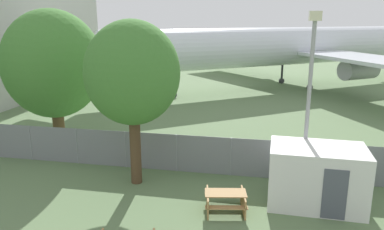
% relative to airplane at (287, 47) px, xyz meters
% --- Properties ---
extents(perimeter_fence, '(56.07, 0.07, 1.81)m').
position_rel_airplane_xyz_m(perimeter_fence, '(-5.94, -23.76, -3.32)').
color(perimeter_fence, gray).
rests_on(perimeter_fence, ground).
extents(airplane, '(39.03, 33.00, 11.81)m').
position_rel_airplane_xyz_m(airplane, '(0.00, 0.00, 0.00)').
color(airplane, silver).
rests_on(airplane, ground).
extents(portable_cabin, '(3.62, 2.33, 2.35)m').
position_rel_airplane_xyz_m(portable_cabin, '(0.10, -25.90, -3.05)').
color(portable_cabin, silver).
rests_on(portable_cabin, ground).
extents(picnic_bench_near_cabin, '(1.76, 1.65, 0.76)m').
position_rel_airplane_xyz_m(picnic_bench_near_cabin, '(-3.26, -27.12, -3.76)').
color(picnic_bench_near_cabin, '#A37A47').
rests_on(picnic_bench_near_cabin, ground).
extents(tree_near_hangar, '(3.95, 3.95, 7.05)m').
position_rel_airplane_xyz_m(tree_near_hangar, '(-7.39, -25.33, 0.62)').
color(tree_near_hangar, '#4C3823').
rests_on(tree_near_hangar, ground).
extents(tree_behind_benches, '(5.40, 5.40, 7.59)m').
position_rel_airplane_xyz_m(tree_behind_benches, '(-13.47, -21.21, 0.38)').
color(tree_behind_benches, brown).
rests_on(tree_behind_benches, ground).
extents(light_mast, '(0.44, 0.44, 7.32)m').
position_rel_airplane_xyz_m(light_mast, '(-0.30, -24.88, 0.28)').
color(light_mast, '#99999E').
rests_on(light_mast, ground).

